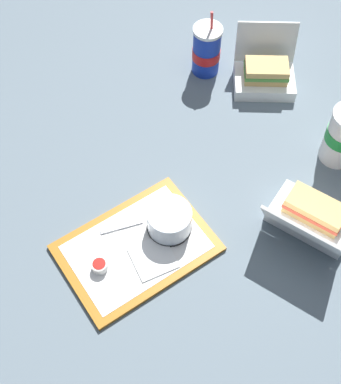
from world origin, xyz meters
TOP-DOWN VIEW (x-y plane):
  - ground_plane at (0.00, 0.00)m, footprint 3.20×3.20m
  - food_tray at (-0.20, -0.03)m, footprint 0.42×0.34m
  - cake_container at (-0.10, -0.05)m, footprint 0.12×0.12m
  - ketchup_cup at (-0.30, -0.00)m, footprint 0.04×0.04m
  - napkin_stack at (-0.19, -0.08)m, footprint 0.13×0.13m
  - plastic_fork at (-0.18, 0.04)m, footprint 0.10×0.07m
  - clamshell_sandwich_right at (0.15, -0.31)m, footprint 0.21×0.23m
  - clamshell_sandwich_back at (0.47, 0.07)m, footprint 0.24×0.25m
  - soda_cup_right at (0.40, 0.24)m, footprint 0.09×0.09m

SIDE VIEW (x-z plane):
  - ground_plane at x=0.00m, z-range 0.00..0.00m
  - food_tray at x=-0.20m, z-range 0.00..0.01m
  - napkin_stack at x=-0.19m, z-range 0.01..0.02m
  - plastic_fork at x=-0.18m, z-range 0.01..0.02m
  - ketchup_cup at x=-0.30m, z-range 0.01..0.04m
  - clamshell_sandwich_right at x=0.15m, z-range -0.03..0.12m
  - clamshell_sandwich_back at x=0.47m, z-range -0.04..0.13m
  - cake_container at x=-0.10m, z-range 0.01..0.08m
  - soda_cup_right at x=0.40m, z-range -0.03..0.19m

